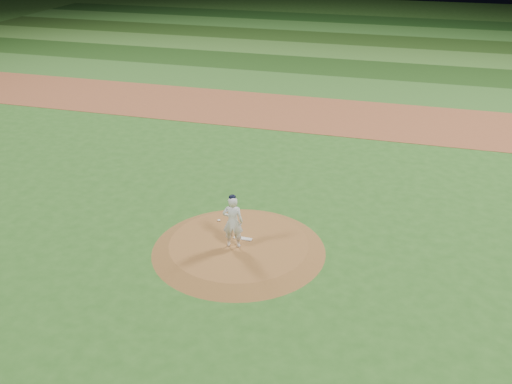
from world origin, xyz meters
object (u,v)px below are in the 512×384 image
(pitchers_mound, at_px, (239,246))
(rosin_bag, at_px, (219,220))
(pitching_rubber, at_px, (243,238))
(pitcher_on_mound, at_px, (233,221))

(pitchers_mound, height_order, rosin_bag, rosin_bag)
(pitching_rubber, xyz_separation_m, rosin_bag, (-1.12, 0.89, 0.01))
(pitching_rubber, height_order, pitcher_on_mound, pitcher_on_mound)
(pitchers_mound, distance_m, pitching_rubber, 0.32)
(pitchers_mound, xyz_separation_m, pitcher_on_mound, (-0.11, -0.22, 1.00))
(pitching_rubber, distance_m, pitcher_on_mound, 1.01)
(pitching_rubber, bearing_deg, rosin_bag, 143.56)
(pitchers_mound, relative_size, rosin_bag, 51.17)
(pitching_rubber, height_order, rosin_bag, rosin_bag)
(rosin_bag, distance_m, pitcher_on_mound, 1.90)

